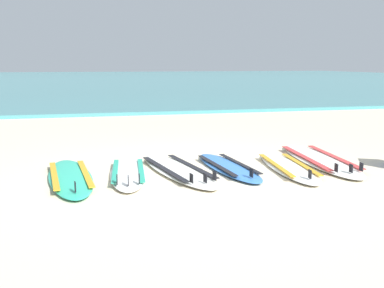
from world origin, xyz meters
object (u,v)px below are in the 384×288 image
at_px(surfboard_2, 178,170).
at_px(surfboard_4, 288,167).
at_px(surfboard_1, 128,173).
at_px(surfboard_0, 70,177).
at_px(surfboard_5, 319,159).
at_px(surfboard_3, 228,167).

bearing_deg(surfboard_2, surfboard_4, -7.45).
bearing_deg(surfboard_1, surfboard_0, -177.49).
bearing_deg(surfboard_4, surfboard_5, 27.69).
distance_m(surfboard_0, surfboard_4, 3.00).
xyz_separation_m(surfboard_1, surfboard_3, (1.41, 0.03, -0.00)).
bearing_deg(surfboard_5, surfboard_2, -175.95).
relative_size(surfboard_2, surfboard_3, 1.17).
height_order(surfboard_3, surfboard_4, same).
distance_m(surfboard_2, surfboard_4, 1.57).
distance_m(surfboard_3, surfboard_5, 1.53).
bearing_deg(surfboard_1, surfboard_3, 1.04).
bearing_deg(surfboard_2, surfboard_3, 0.49).
relative_size(surfboard_1, surfboard_3, 0.99).
height_order(surfboard_0, surfboard_5, same).
height_order(surfboard_2, surfboard_5, same).
bearing_deg(surfboard_0, surfboard_1, 2.51).
distance_m(surfboard_2, surfboard_3, 0.73).
xyz_separation_m(surfboard_4, surfboard_5, (0.69, 0.36, 0.00)).
height_order(surfboard_2, surfboard_3, same).
bearing_deg(surfboard_3, surfboard_2, -179.51).
relative_size(surfboard_1, surfboard_2, 0.84).
relative_size(surfboard_3, surfboard_5, 0.76).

